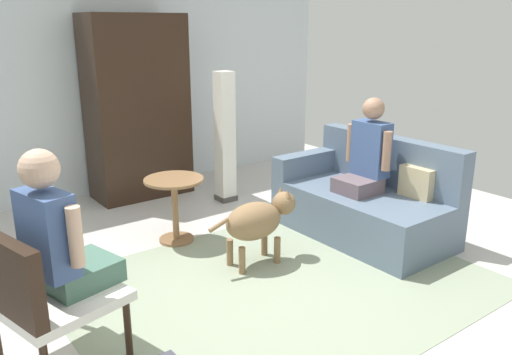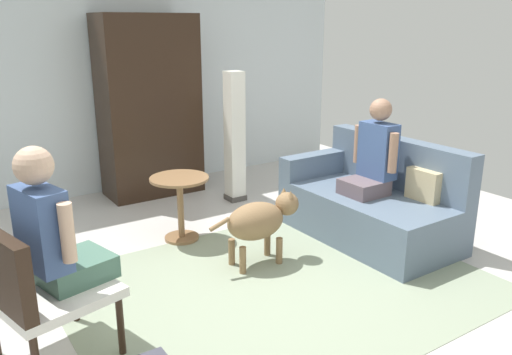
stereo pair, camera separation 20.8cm
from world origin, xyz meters
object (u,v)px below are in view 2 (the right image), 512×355
Objects in this scene: armchair at (30,285)px; armoire_cabinet at (149,107)px; person_on_armchair at (52,232)px; column_lamp at (235,138)px; dog at (260,220)px; round_end_table at (180,199)px; person_on_couch at (374,156)px; couch at (371,204)px.

armoire_cabinet is at bearing 55.42° from armchair.
armchair is at bearing -165.73° from person_on_armchair.
armoire_cabinet is (1.88, 2.72, 0.50)m from armchair.
armoire_cabinet reaches higher than column_lamp.
armchair is 1.91m from dog.
person_on_armchair is at bearing -138.92° from round_end_table.
person_on_couch is (3.04, 0.30, 0.27)m from armchair.
person_on_couch is at bearing -73.07° from column_lamp.
couch is 2.70× the size of round_end_table.
armchair is 1.08× the size of dog.
column_lamp reaches higher than person_on_armchair.
armoire_cabinet reaches higher than armchair.
person_on_armchair is 1.03× the size of dog.
dog is (1.70, 0.37, -0.41)m from person_on_armchair.
dog is 0.41× the size of armoire_cabinet.
couch is 3.11m from armchair.
person_on_couch is at bearing -31.65° from round_end_table.
dog is (1.86, 0.41, -0.14)m from armchair.
couch is at bearing 5.60° from person_on_armchair.
armoire_cabinet is (-1.21, 2.39, 0.72)m from couch.
dog is at bearing 12.36° from armchair.
person_on_couch reaches higher than round_end_table.
round_end_table is at bearing -145.53° from column_lamp.
person_on_armchair reaches higher than person_on_couch.
person_on_couch is 1.42× the size of round_end_table.
person_on_couch reaches higher than dog.
column_lamp is at bearing -49.49° from armoire_cabinet.
person_on_couch is at bearing -143.99° from couch.
couch is 0.48m from person_on_couch.
couch is at bearing -63.21° from armoire_cabinet.
column_lamp is at bearing 108.46° from couch.
couch is at bearing 36.01° from person_on_couch.
person_on_armchair is (-2.89, -0.26, 0.01)m from person_on_couch.
armchair is at bearing -174.40° from person_on_couch.
column_lamp is at bearing 106.93° from person_on_couch.
armchair reaches higher than round_end_table.
armchair is 0.32m from person_on_armchair.
column_lamp is at bearing 38.40° from person_on_armchair.
armoire_cabinet reaches higher than dog.
armoire_cabinet is (0.35, 1.49, 0.63)m from round_end_table.
armoire_cabinet is at bearing 76.81° from round_end_table.
couch is at bearing 6.05° from armchair.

